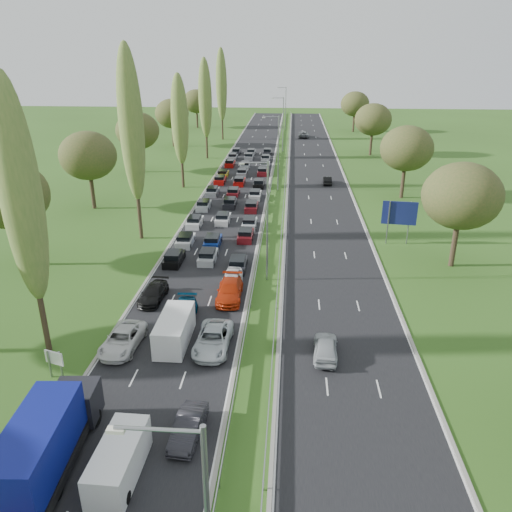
# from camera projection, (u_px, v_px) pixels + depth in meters

# --- Properties ---
(ground) EXTENTS (260.00, 260.00, 0.00)m
(ground) POSITION_uv_depth(u_px,v_px,m) (278.00, 187.00, 84.26)
(ground) COLOR #2E5219
(ground) RESTS_ON ground
(near_carriageway) EXTENTS (10.50, 215.00, 0.04)m
(near_carriageway) POSITION_uv_depth(u_px,v_px,m) (240.00, 183.00, 87.02)
(near_carriageway) COLOR black
(near_carriageway) RESTS_ON ground
(far_carriageway) EXTENTS (10.50, 215.00, 0.04)m
(far_carriageway) POSITION_uv_depth(u_px,v_px,m) (318.00, 184.00, 86.12)
(far_carriageway) COLOR black
(far_carriageway) RESTS_ON ground
(central_reservation) EXTENTS (2.36, 215.00, 0.32)m
(central_reservation) POSITION_uv_depth(u_px,v_px,m) (279.00, 181.00, 86.36)
(central_reservation) COLOR gray
(central_reservation) RESTS_ON ground
(lamp_columns) EXTENTS (0.18, 140.18, 12.00)m
(lamp_columns) POSITION_uv_depth(u_px,v_px,m) (278.00, 154.00, 80.14)
(lamp_columns) COLOR gray
(lamp_columns) RESTS_ON ground
(poplar_row) EXTENTS (2.80, 127.80, 22.44)m
(poplar_row) POSITION_uv_depth(u_px,v_px,m) (163.00, 120.00, 69.71)
(poplar_row) COLOR #2D2116
(poplar_row) RESTS_ON ground
(woodland_left) EXTENTS (8.00, 166.00, 11.10)m
(woodland_left) POSITION_uv_depth(u_px,v_px,m) (78.00, 161.00, 67.07)
(woodland_left) COLOR #2D2116
(woodland_left) RESTS_ON ground
(woodland_right) EXTENTS (8.00, 153.00, 11.10)m
(woodland_right) POSITION_uv_depth(u_px,v_px,m) (419.00, 159.00, 67.75)
(woodland_right) COLOR #2D2116
(woodland_right) RESTS_ON ground
(traffic_queue_fill) EXTENTS (9.13, 67.69, 0.80)m
(traffic_queue_fill) POSITION_uv_depth(u_px,v_px,m) (237.00, 188.00, 82.32)
(traffic_queue_fill) COLOR black
(traffic_queue_fill) RESTS_ON ground
(near_car_2) EXTENTS (2.74, 5.48, 1.49)m
(near_car_2) POSITION_uv_depth(u_px,v_px,m) (123.00, 339.00, 38.27)
(near_car_2) COLOR silver
(near_car_2) RESTS_ON near_carriageway
(near_car_3) EXTENTS (2.18, 4.86, 1.38)m
(near_car_3) POSITION_uv_depth(u_px,v_px,m) (153.00, 293.00, 45.72)
(near_car_3) COLOR black
(near_car_3) RESTS_ON near_carriageway
(near_car_7) EXTENTS (2.23, 5.11, 1.46)m
(near_car_7) POSITION_uv_depth(u_px,v_px,m) (183.00, 313.00, 42.19)
(near_car_7) COLOR #053352
(near_car_7) RESTS_ON near_carriageway
(near_car_9) EXTENTS (1.82, 4.34, 1.40)m
(near_car_9) POSITION_uv_depth(u_px,v_px,m) (188.00, 427.00, 29.40)
(near_car_9) COLOR #232227
(near_car_9) RESTS_ON near_carriageway
(near_car_10) EXTENTS (2.72, 5.66, 1.56)m
(near_car_10) POSITION_uv_depth(u_px,v_px,m) (213.00, 339.00, 38.24)
(near_car_10) COLOR silver
(near_car_10) RESTS_ON near_carriageway
(near_car_11) EXTENTS (2.33, 5.53, 1.59)m
(near_car_11) POSITION_uv_depth(u_px,v_px,m) (230.00, 290.00, 46.02)
(near_car_11) COLOR #B82B0B
(near_car_11) RESTS_ON near_carriageway
(near_car_12) EXTENTS (1.81, 4.50, 1.53)m
(near_car_12) POSITION_uv_depth(u_px,v_px,m) (232.00, 279.00, 48.49)
(near_car_12) COLOR white
(near_car_12) RESTS_ON near_carriageway
(far_car_0) EXTENTS (2.05, 4.54, 1.51)m
(far_car_0) POSITION_uv_depth(u_px,v_px,m) (326.00, 347.00, 37.25)
(far_car_0) COLOR #A7ADB1
(far_car_0) RESTS_ON far_carriageway
(far_car_1) EXTENTS (1.47, 4.04, 1.32)m
(far_car_1) POSITION_uv_depth(u_px,v_px,m) (327.00, 180.00, 86.24)
(far_car_1) COLOR black
(far_car_1) RESTS_ON far_carriageway
(far_car_2) EXTENTS (2.70, 5.79, 1.60)m
(far_car_2) POSITION_uv_depth(u_px,v_px,m) (303.00, 134.00, 133.29)
(far_car_2) COLOR gray
(far_car_2) RESTS_ON far_carriageway
(blue_lorry) EXTENTS (2.58, 9.29, 3.92)m
(blue_lorry) POSITION_uv_depth(u_px,v_px,m) (48.00, 440.00, 26.61)
(blue_lorry) COLOR black
(blue_lorry) RESTS_ON near_carriageway
(white_van_front) EXTENTS (2.04, 5.19, 2.09)m
(white_van_front) POSITION_uv_depth(u_px,v_px,m) (120.00, 458.00, 26.70)
(white_van_front) COLOR white
(white_van_front) RESTS_ON near_carriageway
(white_van_rear) EXTENTS (2.24, 5.70, 2.29)m
(white_van_rear) POSITION_uv_depth(u_px,v_px,m) (175.00, 328.00, 39.06)
(white_van_rear) COLOR white
(white_van_rear) RESTS_ON near_carriageway
(info_sign) EXTENTS (1.46, 0.56, 2.10)m
(info_sign) POSITION_uv_depth(u_px,v_px,m) (54.00, 361.00, 34.60)
(info_sign) COLOR gray
(info_sign) RESTS_ON ground
(direction_sign) EXTENTS (3.98, 0.57, 5.20)m
(direction_sign) POSITION_uv_depth(u_px,v_px,m) (399.00, 215.00, 58.24)
(direction_sign) COLOR gray
(direction_sign) RESTS_ON ground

